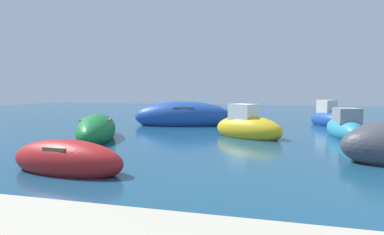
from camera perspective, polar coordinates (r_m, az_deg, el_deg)
moored_boat_2 at (r=20.43m, az=-1.48°, el=0.15°), size 6.12×3.44×1.85m
moored_boat_3 at (r=9.61m, az=-20.19°, el=-6.75°), size 3.49×1.58×1.12m
moored_boat_5 at (r=15.56m, az=9.28°, el=-1.70°), size 3.66×2.86×1.78m
moored_boat_6 at (r=21.89m, az=21.90°, el=-0.18°), size 2.63×3.42×1.75m
moored_boat_8 at (r=15.43m, az=-15.68°, el=-2.04°), size 3.21×4.92×1.40m
moored_boat_9 at (r=17.04m, az=24.17°, el=-1.59°), size 1.72×3.83×1.58m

